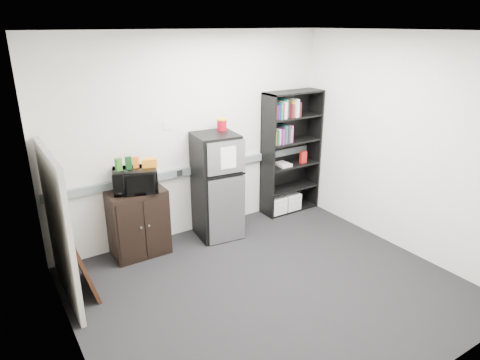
% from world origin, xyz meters
% --- Properties ---
extents(floor, '(4.00, 4.00, 0.00)m').
position_xyz_m(floor, '(0.00, 0.00, 0.00)').
color(floor, black).
rests_on(floor, ground).
extents(wall_back, '(4.00, 0.02, 2.70)m').
position_xyz_m(wall_back, '(0.00, 1.75, 1.35)').
color(wall_back, white).
rests_on(wall_back, floor).
extents(wall_right, '(0.02, 3.50, 2.70)m').
position_xyz_m(wall_right, '(2.00, 0.00, 1.35)').
color(wall_right, white).
rests_on(wall_right, floor).
extents(wall_left, '(0.02, 3.50, 2.70)m').
position_xyz_m(wall_left, '(-2.00, 0.00, 1.35)').
color(wall_left, white).
rests_on(wall_left, floor).
extents(ceiling, '(4.00, 3.50, 0.02)m').
position_xyz_m(ceiling, '(0.00, 0.00, 2.70)').
color(ceiling, white).
rests_on(ceiling, wall_back).
extents(electrical_raceway, '(3.92, 0.05, 0.10)m').
position_xyz_m(electrical_raceway, '(0.00, 1.72, 0.90)').
color(electrical_raceway, slate).
rests_on(electrical_raceway, wall_back).
extents(wall_note, '(0.14, 0.00, 0.10)m').
position_xyz_m(wall_note, '(-0.35, 1.74, 1.55)').
color(wall_note, white).
rests_on(wall_note, wall_back).
extents(bookshelf, '(0.90, 0.34, 1.85)m').
position_xyz_m(bookshelf, '(1.51, 1.57, 0.97)').
color(bookshelf, black).
rests_on(bookshelf, floor).
extents(cubicle_partition, '(0.06, 1.30, 1.62)m').
position_xyz_m(cubicle_partition, '(-1.90, 1.08, 0.81)').
color(cubicle_partition, '#9E998D').
rests_on(cubicle_partition, floor).
extents(cabinet, '(0.69, 0.46, 0.86)m').
position_xyz_m(cabinet, '(-0.93, 1.50, 0.43)').
color(cabinet, black).
rests_on(cabinet, floor).
extents(microwave, '(0.60, 0.49, 0.29)m').
position_xyz_m(microwave, '(-0.93, 1.48, 1.00)').
color(microwave, black).
rests_on(microwave, cabinet).
extents(snack_box_a, '(0.08, 0.06, 0.15)m').
position_xyz_m(snack_box_a, '(-1.10, 1.52, 1.22)').
color(snack_box_a, '#245C1A').
rests_on(snack_box_a, microwave).
extents(snack_box_b, '(0.07, 0.06, 0.15)m').
position_xyz_m(snack_box_b, '(-0.98, 1.52, 1.22)').
color(snack_box_b, '#0B3410').
rests_on(snack_box_b, microwave).
extents(snack_box_c, '(0.08, 0.06, 0.14)m').
position_xyz_m(snack_box_c, '(-0.89, 1.52, 1.21)').
color(snack_box_c, orange).
rests_on(snack_box_c, microwave).
extents(snack_bag, '(0.20, 0.16, 0.10)m').
position_xyz_m(snack_bag, '(-0.74, 1.47, 1.19)').
color(snack_bag, orange).
rests_on(snack_bag, microwave).
extents(refrigerator, '(0.60, 0.62, 1.44)m').
position_xyz_m(refrigerator, '(0.15, 1.42, 0.72)').
color(refrigerator, black).
rests_on(refrigerator, floor).
extents(coffee_can, '(0.13, 0.13, 0.18)m').
position_xyz_m(coffee_can, '(0.32, 1.55, 1.52)').
color(coffee_can, '#A20717').
rests_on(coffee_can, refrigerator).
extents(framed_poster, '(0.25, 0.68, 0.85)m').
position_xyz_m(framed_poster, '(-1.77, 1.05, 0.44)').
color(framed_poster, black).
rests_on(framed_poster, floor).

